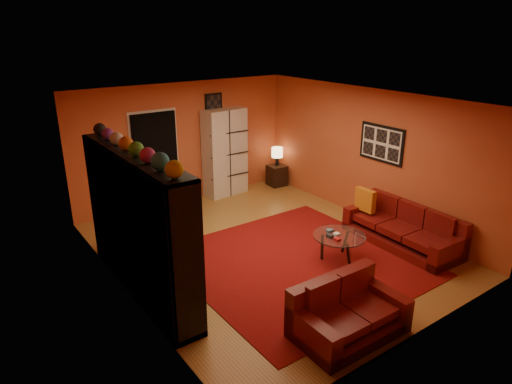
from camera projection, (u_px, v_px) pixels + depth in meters
floor at (267, 248)px, 8.05m from camera, size 6.00×6.00×0.00m
ceiling at (268, 100)px, 7.15m from camera, size 6.00×6.00×0.00m
wall_back at (184, 143)px, 9.89m from camera, size 6.00×0.00×6.00m
wall_front at (422, 245)px, 5.31m from camera, size 6.00×0.00×6.00m
wall_left at (121, 212)px, 6.23m from camera, size 0.00×6.00×6.00m
wall_right at (369, 155)px, 8.96m from camera, size 0.00×6.00×6.00m
rug at (297, 262)px, 7.56m from camera, size 3.60×3.60×0.01m
doorway at (156, 161)px, 9.57m from camera, size 0.95×0.10×2.04m
wall_art_right at (382, 144)px, 8.62m from camera, size 0.03×1.00×0.70m
wall_art_back at (214, 105)px, 10.02m from camera, size 0.42×0.03×0.52m
entertainment_unit at (138, 225)px, 6.44m from camera, size 0.45×3.00×2.10m
tv at (141, 227)px, 6.54m from camera, size 0.90×0.12×0.52m
sofa at (405, 229)px, 8.14m from camera, size 0.93×2.13×0.85m
loveseat at (345, 312)px, 5.79m from camera, size 1.43×0.87×0.85m
throw_pillow at (365, 200)px, 8.53m from camera, size 0.12×0.42×0.42m
coffee_table at (339, 238)px, 7.54m from camera, size 0.87×0.87×0.44m
storage_cabinet at (225, 153)px, 10.34m from camera, size 1.02×0.53×1.97m
bowl_chair at (177, 197)px, 9.58m from camera, size 0.71×0.71×0.58m
side_table at (277, 175)px, 11.15m from camera, size 0.43×0.43×0.50m
table_lamp at (277, 153)px, 10.95m from camera, size 0.27×0.27×0.45m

